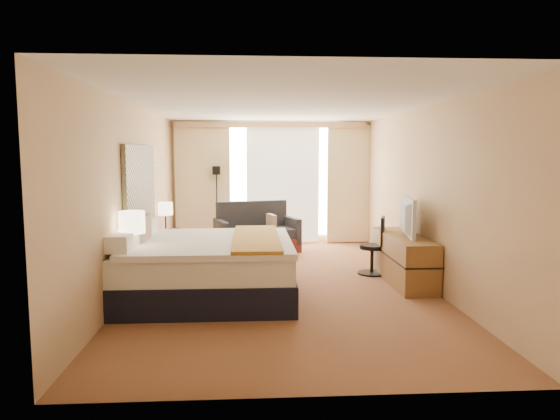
{
  "coord_description": "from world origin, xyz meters",
  "views": [
    {
      "loc": [
        -0.45,
        -7.2,
        1.89
      ],
      "look_at": [
        0.01,
        0.4,
        1.05
      ],
      "focal_mm": 32.0,
      "sensor_mm": 36.0,
      "label": 1
    }
  ],
  "objects": [
    {
      "name": "floor_lamp",
      "position": [
        -1.15,
        3.25,
        1.17
      ],
      "size": [
        0.21,
        0.21,
        1.66
      ],
      "color": "black",
      "rests_on": "floor"
    },
    {
      "name": "wall_right",
      "position": [
        2.1,
        0.0,
        1.3
      ],
      "size": [
        0.02,
        7.0,
        2.6
      ],
      "primitive_type": "cube",
      "color": "tan",
      "rests_on": "ground"
    },
    {
      "name": "desk_chair",
      "position": [
        1.52,
        0.47,
        0.41
      ],
      "size": [
        0.45,
        0.45,
        0.92
      ],
      "rotation": [
        0.0,
        0.0,
        -0.32
      ],
      "color": "black",
      "rests_on": "floor"
    },
    {
      "name": "media_dresser",
      "position": [
        1.83,
        0.0,
        0.35
      ],
      "size": [
        0.5,
        1.8,
        0.7
      ],
      "primitive_type": "cube",
      "color": "olive",
      "rests_on": "floor"
    },
    {
      "name": "telephone",
      "position": [
        -1.76,
        1.41,
        0.59
      ],
      "size": [
        0.22,
        0.18,
        0.08
      ],
      "primitive_type": "cube",
      "rotation": [
        0.0,
        0.0,
        0.15
      ],
      "color": "black",
      "rests_on": "nightstand_right"
    },
    {
      "name": "wall_back",
      "position": [
        0.0,
        3.5,
        1.3
      ],
      "size": [
        4.2,
        0.02,
        2.6
      ],
      "primitive_type": "cube",
      "color": "tan",
      "rests_on": "ground"
    },
    {
      "name": "bed",
      "position": [
        -1.06,
        -0.65,
        0.41
      ],
      "size": [
        2.28,
        2.09,
        1.11
      ],
      "color": "black",
      "rests_on": "floor"
    },
    {
      "name": "lamp_right",
      "position": [
        -1.91,
        1.42,
        0.96
      ],
      "size": [
        0.25,
        0.25,
        0.53
      ],
      "color": "black",
      "rests_on": "nightstand_right"
    },
    {
      "name": "wall_front",
      "position": [
        0.0,
        -3.5,
        1.3
      ],
      "size": [
        4.2,
        0.02,
        2.6
      ],
      "primitive_type": "cube",
      "color": "tan",
      "rests_on": "ground"
    },
    {
      "name": "headboard",
      "position": [
        -2.06,
        0.2,
        1.28
      ],
      "size": [
        0.06,
        1.85,
        1.5
      ],
      "primitive_type": "cube",
      "color": "black",
      "rests_on": "wall_left"
    },
    {
      "name": "wall_left",
      "position": [
        -2.1,
        0.0,
        1.3
      ],
      "size": [
        0.02,
        7.0,
        2.6
      ],
      "primitive_type": "cube",
      "color": "tan",
      "rests_on": "ground"
    },
    {
      "name": "window",
      "position": [
        0.25,
        3.47,
        1.32
      ],
      "size": [
        2.3,
        0.02,
        2.3
      ],
      "primitive_type": "cube",
      "color": "white",
      "rests_on": "wall_back"
    },
    {
      "name": "floor",
      "position": [
        0.0,
        0.0,
        0.0
      ],
      "size": [
        4.2,
        7.0,
        0.02
      ],
      "primitive_type": "cube",
      "color": "#5E271B",
      "rests_on": "ground"
    },
    {
      "name": "ceiling",
      "position": [
        0.0,
        0.0,
        2.6
      ],
      "size": [
        4.2,
        7.0,
        0.02
      ],
      "primitive_type": "cube",
      "color": "silver",
      "rests_on": "wall_back"
    },
    {
      "name": "curtains",
      "position": [
        -0.0,
        3.39,
        1.41
      ],
      "size": [
        4.12,
        0.19,
        2.56
      ],
      "color": "beige",
      "rests_on": "floor"
    },
    {
      "name": "tissue_box",
      "position": [
        -1.88,
        -1.05,
        0.6
      ],
      "size": [
        0.12,
        0.12,
        0.1
      ],
      "primitive_type": "cube",
      "rotation": [
        0.0,
        0.0,
        0.09
      ],
      "color": "#93C9E3",
      "rests_on": "nightstand_left"
    },
    {
      "name": "nightstand_right",
      "position": [
        -1.87,
        1.45,
        0.28
      ],
      "size": [
        0.45,
        0.52,
        0.55
      ],
      "primitive_type": "cube",
      "color": "olive",
      "rests_on": "floor"
    },
    {
      "name": "loveseat",
      "position": [
        -0.33,
        2.5,
        0.32
      ],
      "size": [
        1.73,
        1.26,
        0.97
      ],
      "rotation": [
        0.0,
        0.0,
        0.3
      ],
      "color": "#5D1F1A",
      "rests_on": "floor"
    },
    {
      "name": "lamp_left",
      "position": [
        -1.89,
        -1.1,
        1.06
      ],
      "size": [
        0.31,
        0.31,
        0.66
      ],
      "color": "black",
      "rests_on": "nightstand_left"
    },
    {
      "name": "nightstand_left",
      "position": [
        -1.87,
        -1.05,
        0.28
      ],
      "size": [
        0.45,
        0.52,
        0.55
      ],
      "primitive_type": "cube",
      "color": "olive",
      "rests_on": "floor"
    },
    {
      "name": "television",
      "position": [
        1.78,
        -0.05,
        0.99
      ],
      "size": [
        0.3,
        1.0,
        0.57
      ],
      "primitive_type": "imported",
      "rotation": [
        0.0,
        0.0,
        1.4
      ],
      "color": "black",
      "rests_on": "media_dresser"
    }
  ]
}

